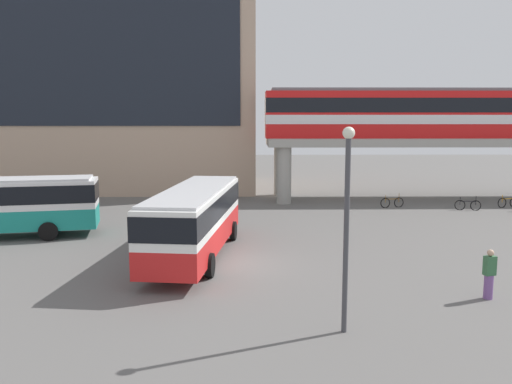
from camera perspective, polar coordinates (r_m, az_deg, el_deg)
The scene contains 11 objects.
ground_plane at distance 33.05m, azimuth -1.99°, elevation -3.15°, with size 120.00×120.00×0.00m, color #605E5B.
station_building at distance 51.21m, azimuth -14.37°, elevation 12.65°, with size 24.55×14.19×21.49m.
elevated_platform at distance 43.95m, azimuth 18.82°, elevation 4.64°, with size 26.50×5.87×4.87m.
train at distance 43.52m, azimuth 17.52°, elevation 8.24°, with size 24.50×2.96×3.84m.
bus_main at distance 24.35m, azimuth -6.62°, elevation -2.48°, with size 3.78×11.26×3.22m.
bicycle_brown at distance 39.15m, azimuth 14.60°, elevation -1.12°, with size 1.77×0.37×1.04m.
bicycle_black at distance 39.68m, azimuth 22.07°, elevation -1.33°, with size 1.77×0.40×1.04m.
bicycle_orange at distance 42.18m, azimuth 25.75°, elevation -1.02°, with size 1.74×0.54×1.04m.
pedestrian_waiting_near_stop at distance 33.12m, azimuth -7.11°, elevation -1.69°, with size 0.41×0.32×1.79m.
pedestrian_near_building at distance 20.61m, azimuth 24.05°, elevation -8.31°, with size 0.45×0.35×1.81m.
lamp_post at distance 15.57m, azimuth 9.85°, elevation -2.28°, with size 0.36×0.36×6.17m.
Camera 1 is at (0.71, -22.41, 6.41)m, focal length 36.73 mm.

